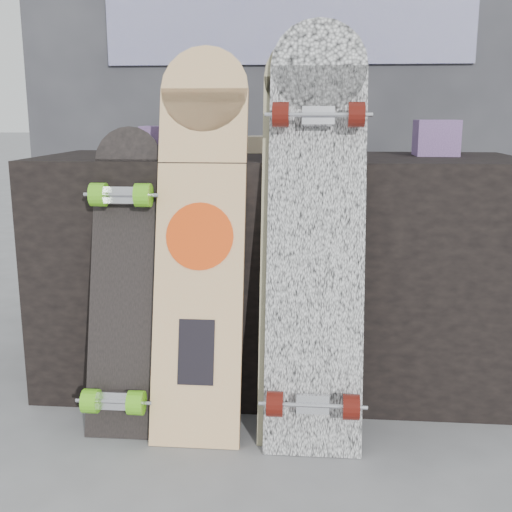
# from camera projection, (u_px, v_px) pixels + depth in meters

# --- Properties ---
(ground) EXTENTS (60.00, 60.00, 0.00)m
(ground) POSITION_uv_depth(u_px,v_px,m) (266.00, 447.00, 1.85)
(ground) COLOR slate
(ground) RESTS_ON ground
(vendor_table) EXTENTS (1.60, 0.60, 0.80)m
(vendor_table) POSITION_uv_depth(u_px,v_px,m) (277.00, 271.00, 2.25)
(vendor_table) COLOR black
(vendor_table) RESTS_ON ground
(booth) EXTENTS (2.40, 0.22, 2.20)m
(booth) POSITION_uv_depth(u_px,v_px,m) (288.00, 77.00, 2.92)
(booth) COLOR #2F2F34
(booth) RESTS_ON ground
(merch_box_purple) EXTENTS (0.18, 0.12, 0.10)m
(merch_box_purple) POSITION_uv_depth(u_px,v_px,m) (170.00, 141.00, 2.14)
(merch_box_purple) COLOR #433062
(merch_box_purple) RESTS_ON vendor_table
(merch_box_small) EXTENTS (0.14, 0.14, 0.12)m
(merch_box_small) POSITION_uv_depth(u_px,v_px,m) (436.00, 138.00, 2.18)
(merch_box_small) COLOR #433062
(merch_box_small) RESTS_ON vendor_table
(merch_box_flat) EXTENTS (0.22, 0.10, 0.06)m
(merch_box_flat) POSITION_uv_depth(u_px,v_px,m) (249.00, 144.00, 2.35)
(merch_box_flat) COLOR #D1B78C
(merch_box_flat) RESTS_ON vendor_table
(longboard_geisha) EXTENTS (0.26, 0.34, 1.14)m
(longboard_geisha) POSITION_uv_depth(u_px,v_px,m) (200.00, 231.00, 1.89)
(longboard_geisha) COLOR beige
(longboard_geisha) RESTS_ON ground
(longboard_celtic) EXTENTS (0.26, 0.28, 1.17)m
(longboard_celtic) POSITION_uv_depth(u_px,v_px,m) (305.00, 226.00, 1.85)
(longboard_celtic) COLOR beige
(longboard_celtic) RESTS_ON ground
(longboard_cascadia) EXTENTS (0.28, 0.36, 1.21)m
(longboard_cascadia) POSITION_uv_depth(u_px,v_px,m) (316.00, 226.00, 1.81)
(longboard_cascadia) COLOR white
(longboard_cascadia) RESTS_ON ground
(skateboard_dark) EXTENTS (0.20, 0.32, 0.91)m
(skateboard_dark) POSITION_uv_depth(u_px,v_px,m) (123.00, 277.00, 1.91)
(skateboard_dark) COLOR black
(skateboard_dark) RESTS_ON ground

